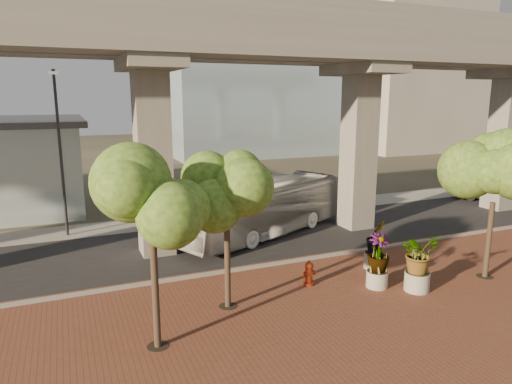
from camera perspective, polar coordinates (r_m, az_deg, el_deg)
name	(u,v)px	position (r m, az deg, el deg)	size (l,w,h in m)	color
ground	(281,250)	(23.88, 3.13, -7.19)	(160.00, 160.00, 0.00)	#333025
brick_plaza	(378,316)	(17.60, 15.03, -14.69)	(70.00, 13.00, 0.06)	brown
asphalt_road	(265,238)	(25.59, 1.15, -5.82)	(90.00, 8.00, 0.04)	black
curb_strip	(299,260)	(22.18, 5.42, -8.52)	(70.00, 0.25, 0.16)	gray
far_sidewalk	(232,215)	(30.49, -3.08, -2.91)	(90.00, 3.00, 0.06)	gray
transit_viaduct	(266,106)	(24.40, 1.22, 10.67)	(72.00, 5.60, 12.40)	gray
midrise_block	(404,68)	(74.07, 18.06, 14.51)	(18.00, 16.00, 24.00)	#A7A297
transit_bus	(263,208)	(25.79, 0.88, -2.06)	(2.67, 11.38, 3.17)	silver
parked_car	(486,190)	(39.20, 26.81, 0.26)	(1.66, 4.79, 1.58)	black
fire_hydrant	(309,273)	(19.41, 6.63, -10.04)	(0.53, 0.48, 1.06)	maroon
planter_front	(419,256)	(19.52, 19.68, -7.52)	(2.21, 2.21, 2.43)	gray
planter_right	(378,255)	(19.41, 15.04, -7.62)	(2.14, 2.14, 2.29)	gray
planter_left	(375,239)	(21.48, 14.70, -5.72)	(2.07, 2.07, 2.28)	#A29F93
street_tree_far_west	(151,203)	(13.78, -12.98, -1.33)	(3.66, 3.66, 6.33)	#453527
street_tree_near_west	(226,190)	(16.24, -3.71, 0.25)	(3.27, 3.27, 5.97)	#453527
street_tree_near_east	(496,177)	(21.53, 27.77, 1.65)	(3.77, 3.77, 6.15)	#453527
streetlamp_west	(60,143)	(27.11, -23.33, 5.67)	(0.45, 1.32, 9.12)	#2C2B30
streetlamp_east	(342,144)	(31.47, 10.65, 5.92)	(0.39, 1.15, 7.97)	#2F3035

